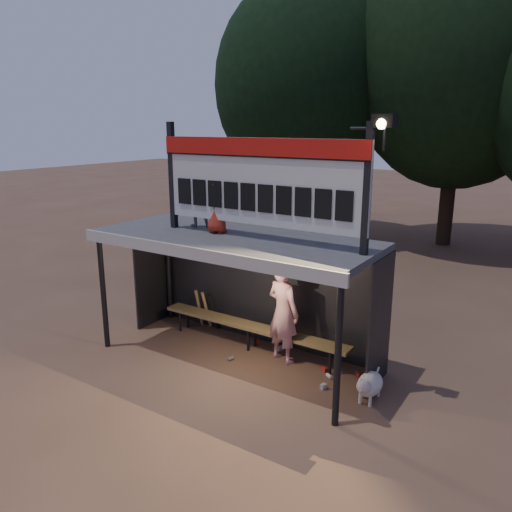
{
  "coord_description": "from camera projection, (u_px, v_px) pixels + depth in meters",
  "views": [
    {
      "loc": [
        4.89,
        -6.8,
        4.18
      ],
      "look_at": [
        0.2,
        0.4,
        1.9
      ],
      "focal_mm": 35.0,
      "sensor_mm": 36.0,
      "label": 1
    }
  ],
  "objects": [
    {
      "name": "bench",
      "position": [
        252.0,
        327.0,
        9.49
      ],
      "size": [
        4.0,
        0.35,
        0.48
      ],
      "color": "olive",
      "rests_on": "ground"
    },
    {
      "name": "litter",
      "position": [
        298.0,
        364.0,
        8.89
      ],
      "size": [
        2.3,
        0.99,
        0.08
      ],
      "color": "#A1241B",
      "rests_on": "ground"
    },
    {
      "name": "bats",
      "position": [
        207.0,
        310.0,
        10.4
      ],
      "size": [
        0.49,
        0.33,
        0.84
      ],
      "color": "olive",
      "rests_on": "ground"
    },
    {
      "name": "tree_mid",
      "position": [
        461.0,
        62.0,
        16.37
      ],
      "size": [
        7.22,
        7.22,
        10.36
      ],
      "color": "black",
      "rests_on": "ground"
    },
    {
      "name": "player",
      "position": [
        283.0,
        312.0,
        8.88
      ],
      "size": [
        0.77,
        0.6,
        1.86
      ],
      "primitive_type": "imported",
      "rotation": [
        0.0,
        0.0,
        2.89
      ],
      "color": "white",
      "rests_on": "ground"
    },
    {
      "name": "ground",
      "position": [
        235.0,
        359.0,
        9.16
      ],
      "size": [
        80.0,
        80.0,
        0.0
      ],
      "primitive_type": "plane",
      "color": "brown",
      "rests_on": "ground"
    },
    {
      "name": "scoreboard_assembly",
      "position": [
        261.0,
        179.0,
        8.0
      ],
      "size": [
        4.1,
        0.27,
        1.99
      ],
      "color": "black",
      "rests_on": "dugout_shelter"
    },
    {
      "name": "child_a",
      "position": [
        197.0,
        198.0,
        9.25
      ],
      "size": [
        0.65,
        0.62,
        1.05
      ],
      "primitive_type": "imported",
      "rotation": [
        0.0,
        0.0,
        3.77
      ],
      "color": "gray",
      "rests_on": "dugout_shelter"
    },
    {
      "name": "dugout_shelter",
      "position": [
        242.0,
        259.0,
        8.88
      ],
      "size": [
        5.1,
        2.08,
        2.32
      ],
      "color": "#434345",
      "rests_on": "ground"
    },
    {
      "name": "child_b",
      "position": [
        217.0,
        206.0,
        8.69
      ],
      "size": [
        0.47,
        0.32,
        0.96
      ],
      "primitive_type": "imported",
      "rotation": [
        0.0,
        0.0,
        3.16
      ],
      "color": "#B12A1B",
      "rests_on": "dugout_shelter"
    },
    {
      "name": "tree_left",
      "position": [
        304.0,
        86.0,
        17.96
      ],
      "size": [
        6.46,
        6.46,
        9.27
      ],
      "color": "#2F2115",
      "rests_on": "ground"
    },
    {
      "name": "dog",
      "position": [
        369.0,
        385.0,
        7.71
      ],
      "size": [
        0.36,
        0.81,
        0.49
      ],
      "color": "silver",
      "rests_on": "ground"
    }
  ]
}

